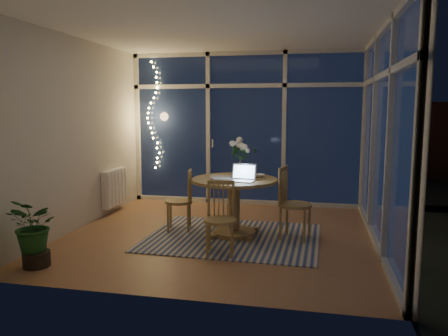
{
  "coord_description": "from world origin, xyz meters",
  "views": [
    {
      "loc": [
        1.19,
        -5.44,
        1.64
      ],
      "look_at": [
        -0.02,
        0.25,
        0.85
      ],
      "focal_mm": 35.0,
      "sensor_mm": 36.0,
      "label": 1
    }
  ],
  "objects_px": {
    "chair_left": "(179,200)",
    "flower_vase": "(240,167)",
    "chair_front": "(220,219)",
    "laptop": "(241,172)",
    "potted_plant": "(35,231)",
    "dining_table": "(234,207)",
    "chair_right": "(296,203)"
  },
  "relations": [
    {
      "from": "potted_plant",
      "to": "flower_vase",
      "type": "bearing_deg",
      "value": 45.43
    },
    {
      "from": "laptop",
      "to": "potted_plant",
      "type": "xyz_separation_m",
      "value": [
        -1.95,
        -1.35,
        -0.49
      ]
    },
    {
      "from": "chair_left",
      "to": "flower_vase",
      "type": "relative_size",
      "value": 4.01
    },
    {
      "from": "dining_table",
      "to": "laptop",
      "type": "bearing_deg",
      "value": -57.24
    },
    {
      "from": "chair_right",
      "to": "laptop",
      "type": "relative_size",
      "value": 3.01
    },
    {
      "from": "potted_plant",
      "to": "chair_right",
      "type": "bearing_deg",
      "value": 30.42
    },
    {
      "from": "chair_left",
      "to": "chair_front",
      "type": "bearing_deg",
      "value": 29.5
    },
    {
      "from": "chair_front",
      "to": "potted_plant",
      "type": "relative_size",
      "value": 1.11
    },
    {
      "from": "chair_front",
      "to": "laptop",
      "type": "bearing_deg",
      "value": 68.11
    },
    {
      "from": "dining_table",
      "to": "flower_vase",
      "type": "distance_m",
      "value": 0.59
    },
    {
      "from": "chair_front",
      "to": "chair_left",
      "type": "bearing_deg",
      "value": 122.59
    },
    {
      "from": "dining_table",
      "to": "flower_vase",
      "type": "xyz_separation_m",
      "value": [
        0.02,
        0.33,
        0.48
      ]
    },
    {
      "from": "chair_front",
      "to": "laptop",
      "type": "relative_size",
      "value": 2.71
    },
    {
      "from": "chair_right",
      "to": "flower_vase",
      "type": "relative_size",
      "value": 4.46
    },
    {
      "from": "chair_left",
      "to": "flower_vase",
      "type": "height_order",
      "value": "flower_vase"
    },
    {
      "from": "chair_right",
      "to": "laptop",
      "type": "xyz_separation_m",
      "value": [
        -0.66,
        -0.18,
        0.4
      ]
    },
    {
      "from": "laptop",
      "to": "dining_table",
      "type": "bearing_deg",
      "value": 130.05
    },
    {
      "from": "chair_left",
      "to": "potted_plant",
      "type": "relative_size",
      "value": 1.11
    },
    {
      "from": "chair_right",
      "to": "flower_vase",
      "type": "height_order",
      "value": "flower_vase"
    },
    {
      "from": "chair_front",
      "to": "laptop",
      "type": "distance_m",
      "value": 0.75
    },
    {
      "from": "laptop",
      "to": "potted_plant",
      "type": "height_order",
      "value": "laptop"
    },
    {
      "from": "dining_table",
      "to": "chair_right",
      "type": "relative_size",
      "value": 1.18
    },
    {
      "from": "chair_right",
      "to": "potted_plant",
      "type": "bearing_deg",
      "value": 131.77
    },
    {
      "from": "dining_table",
      "to": "potted_plant",
      "type": "distance_m",
      "value": 2.39
    },
    {
      "from": "dining_table",
      "to": "laptop",
      "type": "height_order",
      "value": "laptop"
    },
    {
      "from": "laptop",
      "to": "flower_vase",
      "type": "xyz_separation_m",
      "value": [
        -0.1,
        0.53,
        -0.01
      ]
    },
    {
      "from": "chair_front",
      "to": "flower_vase",
      "type": "height_order",
      "value": "flower_vase"
    },
    {
      "from": "chair_left",
      "to": "chair_front",
      "type": "xyz_separation_m",
      "value": [
        0.76,
        -0.87,
        0.0
      ]
    },
    {
      "from": "dining_table",
      "to": "chair_front",
      "type": "bearing_deg",
      "value": -91.23
    },
    {
      "from": "chair_right",
      "to": "potted_plant",
      "type": "distance_m",
      "value": 3.02
    },
    {
      "from": "chair_right",
      "to": "chair_front",
      "type": "height_order",
      "value": "chair_right"
    },
    {
      "from": "chair_left",
      "to": "flower_vase",
      "type": "distance_m",
      "value": 0.94
    }
  ]
}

